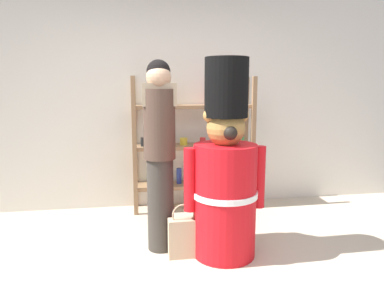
{
  "coord_description": "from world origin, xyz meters",
  "views": [
    {
      "loc": [
        -0.32,
        -2.19,
        1.5
      ],
      "look_at": [
        0.15,
        0.81,
        1.0
      ],
      "focal_mm": 32.79,
      "sensor_mm": 36.0,
      "label": 1
    }
  ],
  "objects": [
    {
      "name": "back_wall",
      "position": [
        0.0,
        2.2,
        1.3
      ],
      "size": [
        6.4,
        0.12,
        2.6
      ],
      "primitive_type": "cube",
      "color": "silver",
      "rests_on": "ground_plane"
    },
    {
      "name": "merchandise_shelf",
      "position": [
        0.35,
        1.98,
        0.82
      ],
      "size": [
        1.47,
        0.35,
        1.62
      ],
      "color": "#93704C",
      "rests_on": "ground_plane"
    },
    {
      "name": "person_shopper",
      "position": [
        -0.13,
        0.91,
        0.94
      ],
      "size": [
        0.3,
        0.28,
        1.73
      ],
      "color": "#38332D",
      "rests_on": "ground_plane"
    },
    {
      "name": "shopping_bag",
      "position": [
        0.05,
        0.71,
        0.18
      ],
      "size": [
        0.27,
        0.12,
        0.49
      ],
      "color": "#C1AD89",
      "rests_on": "ground_plane"
    },
    {
      "name": "teddy_bear_guard",
      "position": [
        0.42,
        0.71,
        0.72
      ],
      "size": [
        0.73,
        0.57,
        1.74
      ],
      "color": "red",
      "rests_on": "ground_plane"
    }
  ]
}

